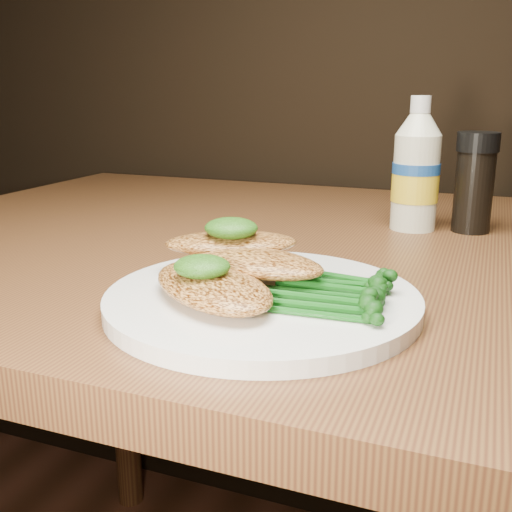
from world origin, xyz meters
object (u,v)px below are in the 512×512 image
at_px(dining_table, 321,511).
at_px(mayo_bottle, 417,164).
at_px(plate, 262,300).
at_px(pepper_grinder, 474,183).

distance_m(dining_table, mayo_bottle, 0.48).
relative_size(plate, mayo_bottle, 1.56).
height_order(dining_table, plate, plate).
bearing_deg(mayo_bottle, dining_table, -126.96).
height_order(dining_table, pepper_grinder, pepper_grinder).
xyz_separation_m(dining_table, plate, (0.00, -0.23, 0.38)).
height_order(dining_table, mayo_bottle, mayo_bottle).
distance_m(dining_table, plate, 0.45).
xyz_separation_m(plate, mayo_bottle, (0.08, 0.34, 0.08)).
distance_m(plate, pepper_grinder, 0.39).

